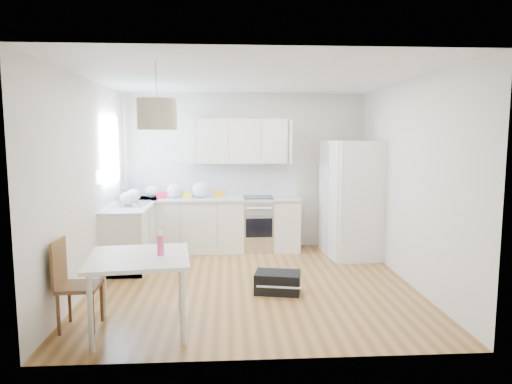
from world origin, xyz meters
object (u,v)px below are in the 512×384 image
refrigerator (353,199)px  gym_bag (278,282)px  dining_chair (80,284)px  dining_table (139,264)px

refrigerator → gym_bag: bearing=-135.8°
dining_chair → refrigerator: bearing=35.9°
dining_table → dining_chair: dining_chair is taller
refrigerator → dining_table: refrigerator is taller
refrigerator → dining_table: (-2.92, -2.71, -0.26)m
refrigerator → gym_bag: size_ratio=3.37×
dining_chair → gym_bag: size_ratio=1.66×
refrigerator → dining_chair: 4.43m
refrigerator → gym_bag: 2.33m
dining_chair → gym_bag: bearing=23.4°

